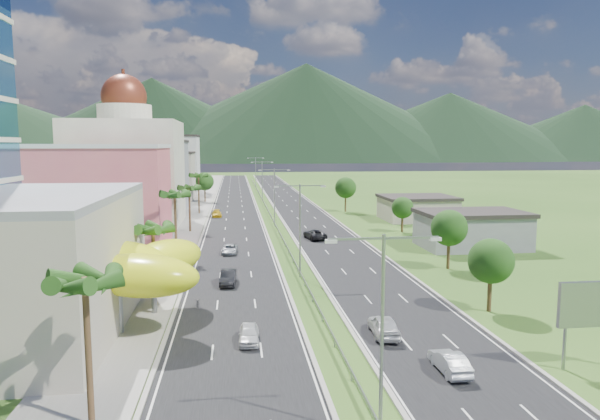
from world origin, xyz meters
name	(u,v)px	position (x,y,z in m)	size (l,w,h in m)	color
ground	(312,302)	(0.00, 0.00, 0.00)	(500.00, 500.00, 0.00)	#2D5119
road_left	(235,204)	(-7.50, 90.00, 0.02)	(11.00, 260.00, 0.04)	black
road_right	(291,203)	(7.50, 90.00, 0.02)	(11.00, 260.00, 0.04)	black
sidewalk_left	(198,204)	(-17.00, 90.00, 0.06)	(7.00, 260.00, 0.12)	gray
median_guardrail	(268,209)	(0.00, 71.99, 0.62)	(0.10, 216.06, 0.76)	gray
streetlight_median_a	(382,316)	(0.00, -25.00, 6.75)	(6.04, 0.25, 11.00)	gray
streetlight_median_b	(300,220)	(0.00, 10.00, 6.75)	(6.04, 0.25, 11.00)	gray
streetlight_median_c	(274,191)	(0.00, 50.00, 6.75)	(6.04, 0.25, 11.00)	gray
streetlight_median_d	(262,177)	(0.00, 95.00, 6.75)	(6.04, 0.25, 11.00)	gray
streetlight_median_e	(256,169)	(0.00, 140.00, 6.75)	(6.04, 0.25, 11.00)	gray
lime_canopy	(90,267)	(-20.00, -4.00, 4.99)	(18.00, 15.00, 7.40)	yellow
pink_shophouse	(98,198)	(-28.00, 32.00, 7.50)	(20.00, 15.00, 15.00)	#D7586B
domed_building	(127,166)	(-28.00, 55.00, 11.35)	(20.00, 20.00, 28.70)	beige
midrise_grey	(152,176)	(-27.00, 80.00, 8.00)	(16.00, 15.00, 16.00)	gray
midrise_beige	(164,177)	(-27.00, 102.00, 6.50)	(16.00, 15.00, 13.00)	#B1A592
midrise_white	(173,165)	(-27.00, 125.00, 9.00)	(16.00, 15.00, 18.00)	silver
billboard	(594,307)	(17.00, -18.00, 4.42)	(5.20, 0.35, 6.20)	gray
shed_near	(471,231)	(28.00, 25.00, 2.50)	(15.00, 10.00, 5.00)	gray
shed_far	(417,209)	(30.00, 55.00, 2.20)	(14.00, 12.00, 4.40)	#B1A592
palm_tree_a	(85,286)	(-15.50, -22.00, 8.02)	(3.60, 3.60, 9.10)	#47301C
palm_tree_b	(153,232)	(-15.50, 2.00, 7.06)	(3.60, 3.60, 8.10)	#47301C
palm_tree_c	(175,197)	(-15.50, 22.00, 8.50)	(3.60, 3.60, 9.60)	#47301C
palm_tree_d	(189,190)	(-15.50, 45.00, 7.54)	(3.60, 3.60, 8.60)	#47301C
palm_tree_e	(198,177)	(-15.50, 70.00, 8.31)	(3.60, 3.60, 9.40)	#47301C
leafy_tree_lfar	(205,182)	(-15.50, 95.00, 5.58)	(4.90, 4.90, 8.05)	#47301C
leafy_tree_ra	(491,261)	(16.00, -5.00, 4.78)	(4.20, 4.20, 6.90)	#47301C
leafy_tree_rb	(449,228)	(19.00, 12.00, 5.18)	(4.55, 4.55, 7.47)	#47301C
leafy_tree_rc	(403,208)	(22.00, 40.00, 4.37)	(3.85, 3.85, 6.33)	#47301C
leafy_tree_rd	(346,188)	(18.00, 70.00, 5.58)	(4.90, 4.90, 8.05)	#47301C
mountain_ridge	(306,161)	(60.00, 450.00, 0.00)	(860.00, 140.00, 90.00)	black
car_white_near_left	(249,334)	(-6.53, -10.28, 0.71)	(1.58, 3.93, 1.34)	silver
car_dark_left	(228,278)	(-8.36, 7.62, 0.81)	(1.63, 4.69, 1.54)	black
car_silver_mid_left	(230,249)	(-8.34, 24.63, 0.68)	(2.13, 4.61, 1.28)	#A9ACB0
car_yellow_far_left	(217,214)	(-11.44, 64.39, 0.74)	(1.96, 4.83, 1.40)	gold
car_white_near_right	(384,325)	(4.42, -10.10, 0.88)	(1.99, 4.95, 1.69)	silver
car_silver_right	(450,362)	(6.94, -17.54, 0.76)	(1.53, 4.38, 1.44)	#ACB0B4
car_dark_far_right	(315,234)	(5.51, 34.79, 0.84)	(2.67, 5.78, 1.61)	black
motorcycle	(198,302)	(-11.16, -0.53, 0.57)	(0.50, 1.67, 1.07)	black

